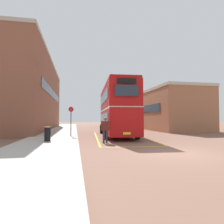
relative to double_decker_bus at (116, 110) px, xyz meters
The scene contains 10 objects.
ground_plane 5.45m from the double_decker_bus, 80.01° to the left, with size 135.60×135.60×0.00m, color brown.
sidewalk_left 9.45m from the double_decker_bus, 128.33° to the left, with size 4.00×57.60×0.14m, color #B2ADA3.
brick_building_left 16.07m from the double_decker_bus, 131.24° to the left, with size 6.52×26.04×10.10m.
depot_building_right 14.40m from the double_decker_bus, 48.47° to the left, with size 6.54×17.97×5.83m.
double_decker_bus is the anchor object (origin of this frame).
single_deck_bus 21.55m from the double_decker_bus, 80.03° to the left, with size 3.14×9.62×3.02m.
pedestrian_boarding 5.79m from the double_decker_bus, 109.79° to the right, with size 0.56×0.36×1.74m.
litter_bin 7.57m from the double_decker_bus, 140.94° to the right, with size 0.43×0.43×0.96m.
bus_stop_sign 4.42m from the double_decker_bus, 167.37° to the right, with size 0.44×0.09×2.54m.
bay_marking_yellow 3.16m from the double_decker_bus, 91.89° to the right, with size 5.02×12.73×0.01m.
Camera 1 is at (-4.72, -8.52, 1.65)m, focal length 31.13 mm.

